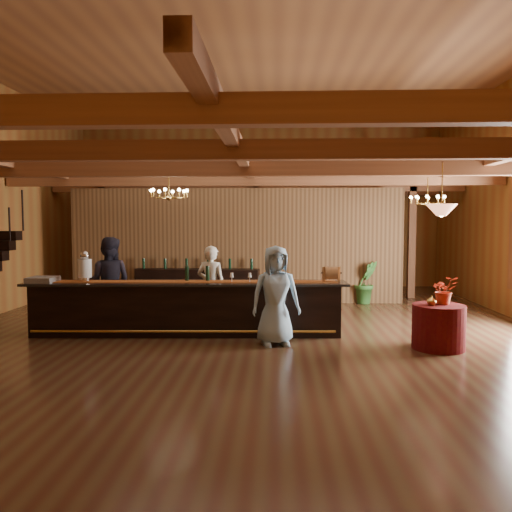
{
  "coord_description": "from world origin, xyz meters",
  "views": [
    {
      "loc": [
        0.6,
        -10.02,
        2.21
      ],
      "look_at": [
        0.16,
        0.76,
        1.46
      ],
      "focal_mm": 35.0,
      "sensor_mm": 36.0,
      "label": 1
    }
  ],
  "objects_px": {
    "tasting_bar": "(187,308)",
    "pendant_lamp": "(441,210)",
    "raffle_drum": "(331,273)",
    "chandelier_left": "(169,193)",
    "guest": "(276,295)",
    "staff_second": "(109,282)",
    "bartender": "(211,286)",
    "round_table": "(438,327)",
    "beverage_dispenser": "(85,267)",
    "floor_plant": "(366,282)",
    "backbar_shelf": "(198,286)",
    "chandelier_right": "(427,200)"
  },
  "relations": [
    {
      "from": "tasting_bar",
      "to": "pendant_lamp",
      "type": "height_order",
      "value": "pendant_lamp"
    },
    {
      "from": "raffle_drum",
      "to": "pendant_lamp",
      "type": "relative_size",
      "value": 0.38
    },
    {
      "from": "chandelier_left",
      "to": "guest",
      "type": "xyz_separation_m",
      "value": [
        2.25,
        -1.64,
        -1.91
      ]
    },
    {
      "from": "tasting_bar",
      "to": "staff_second",
      "type": "distance_m",
      "value": 1.9
    },
    {
      "from": "pendant_lamp",
      "to": "bartender",
      "type": "height_order",
      "value": "pendant_lamp"
    },
    {
      "from": "round_table",
      "to": "guest",
      "type": "height_order",
      "value": "guest"
    },
    {
      "from": "beverage_dispenser",
      "to": "floor_plant",
      "type": "relative_size",
      "value": 0.52
    },
    {
      "from": "bartender",
      "to": "beverage_dispenser",
      "type": "bearing_deg",
      "value": 32.59
    },
    {
      "from": "raffle_drum",
      "to": "chandelier_left",
      "type": "xyz_separation_m",
      "value": [
        -3.32,
        0.85,
        1.59
      ]
    },
    {
      "from": "pendant_lamp",
      "to": "staff_second",
      "type": "distance_m",
      "value": 6.64
    },
    {
      "from": "backbar_shelf",
      "to": "round_table",
      "type": "relative_size",
      "value": 3.73
    },
    {
      "from": "tasting_bar",
      "to": "guest",
      "type": "height_order",
      "value": "guest"
    },
    {
      "from": "round_table",
      "to": "backbar_shelf",
      "type": "bearing_deg",
      "value": 136.86
    },
    {
      "from": "backbar_shelf",
      "to": "floor_plant",
      "type": "height_order",
      "value": "floor_plant"
    },
    {
      "from": "backbar_shelf",
      "to": "guest",
      "type": "height_order",
      "value": "guest"
    },
    {
      "from": "chandelier_left",
      "to": "floor_plant",
      "type": "relative_size",
      "value": 0.7
    },
    {
      "from": "raffle_drum",
      "to": "tasting_bar",
      "type": "bearing_deg",
      "value": -178.94
    },
    {
      "from": "chandelier_right",
      "to": "floor_plant",
      "type": "height_order",
      "value": "chandelier_right"
    },
    {
      "from": "bartender",
      "to": "round_table",
      "type": "bearing_deg",
      "value": 171.69
    },
    {
      "from": "beverage_dispenser",
      "to": "floor_plant",
      "type": "distance_m",
      "value": 7.3
    },
    {
      "from": "beverage_dispenser",
      "to": "pendant_lamp",
      "type": "relative_size",
      "value": 0.67
    },
    {
      "from": "floor_plant",
      "to": "chandelier_right",
      "type": "bearing_deg",
      "value": -59.7
    },
    {
      "from": "chandelier_left",
      "to": "staff_second",
      "type": "relative_size",
      "value": 0.42
    },
    {
      "from": "beverage_dispenser",
      "to": "round_table",
      "type": "xyz_separation_m",
      "value": [
        6.54,
        -0.89,
        -0.94
      ]
    },
    {
      "from": "guest",
      "to": "floor_plant",
      "type": "height_order",
      "value": "guest"
    },
    {
      "from": "raffle_drum",
      "to": "chandelier_left",
      "type": "bearing_deg",
      "value": 165.6
    },
    {
      "from": "backbar_shelf",
      "to": "chandelier_right",
      "type": "bearing_deg",
      "value": -11.99
    },
    {
      "from": "chandelier_right",
      "to": "chandelier_left",
      "type": "bearing_deg",
      "value": -168.47
    },
    {
      "from": "tasting_bar",
      "to": "pendant_lamp",
      "type": "relative_size",
      "value": 6.93
    },
    {
      "from": "beverage_dispenser",
      "to": "chandelier_left",
      "type": "relative_size",
      "value": 0.75
    },
    {
      "from": "guest",
      "to": "bartender",
      "type": "bearing_deg",
      "value": 119.71
    },
    {
      "from": "round_table",
      "to": "staff_second",
      "type": "xyz_separation_m",
      "value": [
        -6.29,
        1.55,
        0.56
      ]
    },
    {
      "from": "beverage_dispenser",
      "to": "backbar_shelf",
      "type": "relative_size",
      "value": 0.18
    },
    {
      "from": "bartender",
      "to": "guest",
      "type": "height_order",
      "value": "guest"
    },
    {
      "from": "staff_second",
      "to": "beverage_dispenser",
      "type": "bearing_deg",
      "value": 70.25
    },
    {
      "from": "backbar_shelf",
      "to": "guest",
      "type": "relative_size",
      "value": 1.86
    },
    {
      "from": "bartender",
      "to": "staff_second",
      "type": "height_order",
      "value": "staff_second"
    },
    {
      "from": "tasting_bar",
      "to": "guest",
      "type": "relative_size",
      "value": 3.51
    },
    {
      "from": "beverage_dispenser",
      "to": "floor_plant",
      "type": "xyz_separation_m",
      "value": [
        6.15,
        3.87,
        -0.75
      ]
    },
    {
      "from": "chandelier_left",
      "to": "bartender",
      "type": "distance_m",
      "value": 2.14
    },
    {
      "from": "pendant_lamp",
      "to": "tasting_bar",
      "type": "bearing_deg",
      "value": 168.72
    },
    {
      "from": "pendant_lamp",
      "to": "floor_plant",
      "type": "distance_m",
      "value": 5.11
    },
    {
      "from": "raffle_drum",
      "to": "staff_second",
      "type": "xyz_separation_m",
      "value": [
        -4.54,
        0.59,
        -0.27
      ]
    },
    {
      "from": "backbar_shelf",
      "to": "chandelier_right",
      "type": "height_order",
      "value": "chandelier_right"
    },
    {
      "from": "chandelier_right",
      "to": "floor_plant",
      "type": "bearing_deg",
      "value": 120.3
    },
    {
      "from": "tasting_bar",
      "to": "staff_second",
      "type": "bearing_deg",
      "value": 157.72
    },
    {
      "from": "beverage_dispenser",
      "to": "round_table",
      "type": "height_order",
      "value": "beverage_dispenser"
    },
    {
      "from": "guest",
      "to": "chandelier_left",
      "type": "bearing_deg",
      "value": 131.96
    },
    {
      "from": "bartender",
      "to": "staff_second",
      "type": "bearing_deg",
      "value": 17.73
    },
    {
      "from": "raffle_drum",
      "to": "pendant_lamp",
      "type": "xyz_separation_m",
      "value": [
        1.75,
        -0.96,
        1.19
      ]
    }
  ]
}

